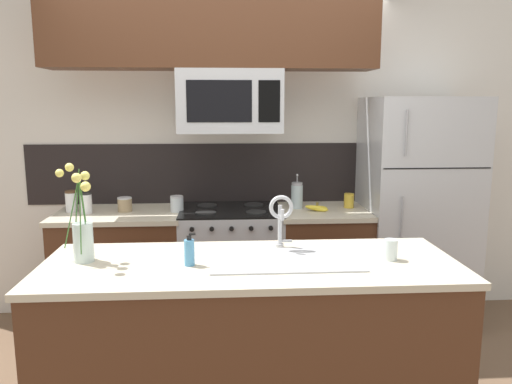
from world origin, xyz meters
TOP-DOWN VIEW (x-y plane):
  - rear_partition at (0.30, 1.28)m, footprint 5.20×0.10m
  - splash_band at (0.00, 1.22)m, footprint 3.22×0.01m
  - back_counter_left at (-0.83, 0.90)m, footprint 0.93×0.65m
  - back_counter_right at (0.71, 0.90)m, footprint 0.68×0.65m
  - stove_range at (0.00, 0.90)m, footprint 0.76×0.64m
  - microwave at (0.00, 0.88)m, footprint 0.74×0.40m
  - upper_cabinet_band at (-0.12, 0.85)m, footprint 2.32×0.34m
  - refrigerator at (1.43, 0.92)m, footprint 0.80×0.74m
  - storage_jar_tall at (-1.18, 0.93)m, footprint 0.09×0.09m
  - storage_jar_medium at (-1.06, 0.87)m, footprint 0.09×0.09m
  - storage_jar_short at (-0.79, 0.92)m, footprint 0.11×0.11m
  - storage_jar_squat at (-0.40, 0.89)m, footprint 0.10×0.10m
  - banana_bunch at (0.65, 0.84)m, footprint 0.19×0.12m
  - french_press at (0.51, 0.96)m, footprint 0.09×0.09m
  - coffee_tin at (0.92, 0.95)m, footprint 0.08×0.08m
  - island_counter at (0.08, -0.35)m, footprint 2.11×0.78m
  - kitchen_sink at (0.26, -0.35)m, footprint 0.76×0.41m
  - sink_faucet at (0.26, -0.15)m, footprint 0.14×0.14m
  - dish_soap_bottle at (-0.22, -0.39)m, footprint 0.06×0.05m
  - drinking_glass at (0.80, -0.37)m, footprint 0.07×0.07m
  - flower_vase at (-0.76, -0.30)m, footprint 0.18×0.20m

SIDE VIEW (x-z plane):
  - island_counter at x=0.08m, z-range 0.00..0.91m
  - back_counter_left at x=-0.83m, z-range 0.00..0.91m
  - back_counter_right at x=0.71m, z-range 0.00..0.91m
  - stove_range at x=0.00m, z-range 0.00..0.93m
  - kitchen_sink at x=0.26m, z-range 0.76..0.92m
  - refrigerator at x=1.43m, z-range 0.00..1.75m
  - banana_bunch at x=0.65m, z-range 0.89..0.97m
  - storage_jar_short at x=-0.79m, z-range 0.91..1.02m
  - drinking_glass at x=0.80m, z-range 0.91..1.02m
  - coffee_tin at x=0.92m, z-range 0.91..1.02m
  - storage_jar_squat at x=-0.40m, z-range 0.91..1.03m
  - dish_soap_bottle at x=-0.22m, z-range 0.90..1.06m
  - storage_jar_medium at x=-1.06m, z-range 0.91..1.07m
  - storage_jar_tall at x=-1.18m, z-range 0.91..1.07m
  - french_press at x=0.51m, z-range 0.88..1.14m
  - flower_vase at x=-0.76m, z-range 0.80..1.30m
  - sink_faucet at x=0.26m, z-range 0.95..1.26m
  - splash_band at x=0.00m, z-range 0.91..1.39m
  - rear_partition at x=0.30m, z-range 0.00..2.60m
  - microwave at x=0.00m, z-range 1.50..1.94m
  - upper_cabinet_band at x=-0.12m, z-range 1.94..2.54m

